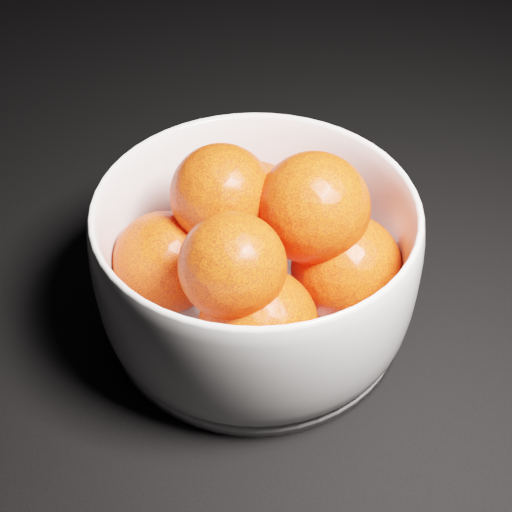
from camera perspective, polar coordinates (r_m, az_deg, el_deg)
name	(u,v)px	position (r m, az deg, el deg)	size (l,w,h in m)	color
ground	(372,94)	(0.83, 9.28, 12.64)	(3.00, 3.00, 0.00)	black
bowl	(256,262)	(0.52, 0.00, -0.46)	(0.23, 0.23, 0.11)	silver
orange_pile	(260,248)	(0.51, 0.30, 0.66)	(0.20, 0.19, 0.13)	#FF3208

